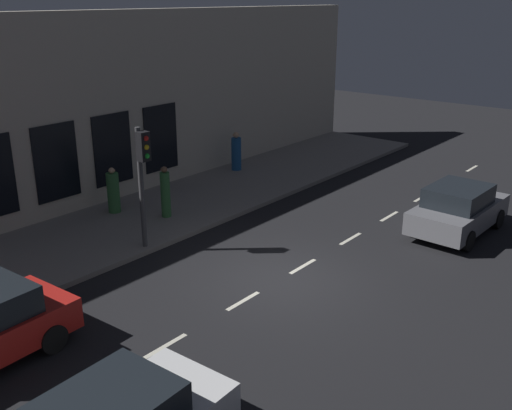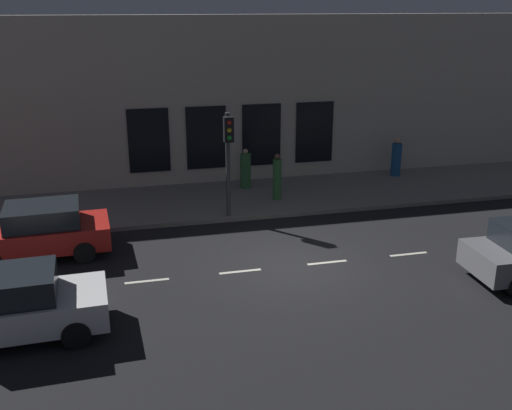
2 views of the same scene
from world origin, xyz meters
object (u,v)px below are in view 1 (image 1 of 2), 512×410
Objects in this scene: pedestrian_1 at (165,193)px; pedestrian_2 at (236,153)px; parked_car_1 at (458,209)px; pedestrian_0 at (113,192)px; traffic_light at (143,168)px.

pedestrian_2 is at bearing -19.10° from pedestrian_1.
pedestrian_2 is at bearing 177.91° from parked_car_1.
parked_car_1 is at bearing -121.95° from pedestrian_2.
pedestrian_1 is 1.07× the size of pedestrian_2.
parked_car_1 is at bearing 85.78° from pedestrian_0.
traffic_light is 3.07m from pedestrian_1.
traffic_light reaches higher than parked_car_1.
pedestrian_1 is at bearing 79.83° from pedestrian_0.
parked_car_1 is at bearing -94.60° from pedestrian_1.
pedestrian_0 is at bearing -22.08° from traffic_light.
pedestrian_1 is at bearing 170.11° from pedestrian_2.
pedestrian_0 is (9.73, 6.01, 0.08)m from parked_car_1.
traffic_light reaches higher than pedestrian_0.
pedestrian_1 reaches higher than parked_car_1.
pedestrian_0 reaches higher than parked_car_1.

